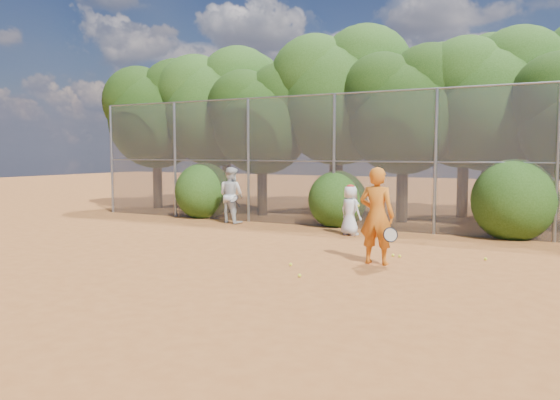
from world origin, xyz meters
The scene contains 23 objects.
ground centered at (0.00, 0.00, 0.00)m, with size 80.00×80.00×0.00m, color #985222.
fence_back centered at (-0.12, 6.00, 2.05)m, with size 20.05×0.09×4.03m.
tree_0 centered at (-9.44, 8.04, 3.93)m, with size 4.38×3.81×6.00m.
tree_1 centered at (-6.94, 8.54, 4.16)m, with size 4.64×4.03×6.35m.
tree_2 centered at (-4.45, 7.83, 3.58)m, with size 3.99×3.47×5.47m.
tree_3 centered at (-1.94, 8.84, 4.40)m, with size 4.89×4.26×6.70m.
tree_4 centered at (0.55, 8.24, 3.76)m, with size 4.19×3.64×5.73m.
tree_5 centered at (3.06, 9.04, 4.05)m, with size 4.51×3.92×6.17m.
tree_9 centered at (-7.94, 10.84, 4.34)m, with size 4.83×4.20×6.62m.
tree_10 centered at (-2.93, 11.05, 4.63)m, with size 5.15×4.48×7.06m.
tree_11 centered at (2.06, 10.64, 4.16)m, with size 4.64×4.03×6.35m.
bush_0 centered at (-6.00, 6.30, 1.00)m, with size 2.00×2.00×2.00m, color #204310.
bush_1 centered at (-1.00, 6.30, 0.90)m, with size 1.80×1.80×1.80m, color #204310.
bush_2 centered at (4.00, 6.30, 1.10)m, with size 2.20×2.20×2.20m, color #204310.
player_yellow centered at (1.83, 1.31, 0.99)m, with size 0.87×0.57×1.98m.
player_teen centered at (0.01, 4.73, 0.69)m, with size 0.79×0.67×1.40m.
player_white centered at (-4.29, 5.40, 0.90)m, with size 0.98×0.87×1.80m.
ball_0 centered at (2.08, 2.18, 0.03)m, with size 0.07×0.07×0.07m, color yellow.
ball_1 centered at (1.92, 2.22, 0.03)m, with size 0.07×0.07×0.07m, color yellow.
ball_2 centered at (0.39, 0.30, 0.03)m, with size 0.07×0.07×0.07m, color yellow.
ball_4 centered at (0.97, -0.50, 0.03)m, with size 0.07×0.07×0.07m, color yellow.
ball_5 centered at (3.77, 2.71, 0.03)m, with size 0.07×0.07×0.07m, color yellow.
ball_6 centered at (1.32, 3.44, 0.03)m, with size 0.07×0.07×0.07m, color yellow.
Camera 1 is at (5.18, -9.30, 2.27)m, focal length 35.00 mm.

